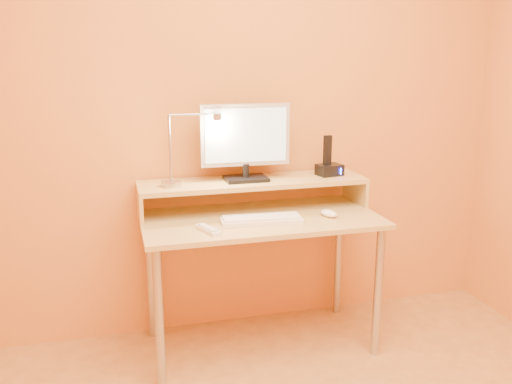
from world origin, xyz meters
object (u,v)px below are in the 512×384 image
object	(u,v)px
keyboard	(261,220)
mouse	(329,213)
phone_dock	(329,170)
monitor_panel	(245,135)
remote_control	(208,230)
lamp_base	(171,184)

from	to	relation	value
keyboard	mouse	world-z (taller)	mouse
phone_dock	monitor_panel	bearing A→B (deg)	168.83
monitor_panel	mouse	bearing A→B (deg)	-32.10
monitor_panel	keyboard	size ratio (longest dim) A/B	1.18
mouse	keyboard	bearing A→B (deg)	160.92
keyboard	remote_control	xyz separation A→B (m)	(-0.28, -0.07, -0.00)
monitor_panel	keyboard	world-z (taller)	monitor_panel
monitor_panel	lamp_base	xyz separation A→B (m)	(-0.39, -0.04, -0.23)
keyboard	remote_control	bearing A→B (deg)	-160.57
phone_dock	keyboard	distance (m)	0.54
remote_control	phone_dock	bearing A→B (deg)	2.86
remote_control	mouse	bearing A→B (deg)	-13.50
phone_dock	mouse	bearing A→B (deg)	-121.88
lamp_base	phone_dock	xyz separation A→B (m)	(0.86, 0.03, 0.02)
lamp_base	keyboard	xyz separation A→B (m)	(0.41, -0.21, -0.16)
phone_dock	mouse	world-z (taller)	phone_dock
keyboard	lamp_base	bearing A→B (deg)	157.22
monitor_panel	phone_dock	bearing A→B (deg)	0.24
mouse	phone_dock	bearing A→B (deg)	48.21
keyboard	remote_control	size ratio (longest dim) A/B	2.44
lamp_base	mouse	bearing A→B (deg)	-15.18
lamp_base	remote_control	world-z (taller)	lamp_base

